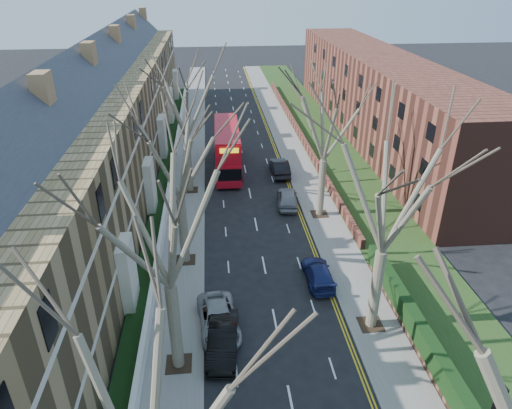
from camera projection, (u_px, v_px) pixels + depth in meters
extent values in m
cube|color=slate|center=(191.00, 151.00, 53.98)|extent=(3.00, 102.00, 0.12)
cube|color=slate|center=(291.00, 147.00, 55.02)|extent=(3.00, 102.00, 0.12)
cube|color=olive|center=(104.00, 135.00, 43.96)|extent=(9.00, 78.00, 10.00)
cube|color=#31333C|center=(93.00, 71.00, 41.19)|extent=(4.67, 78.00, 4.67)
cube|color=silver|center=(152.00, 148.00, 45.03)|extent=(0.12, 78.00, 0.35)
cube|color=silver|center=(148.00, 113.00, 43.42)|extent=(0.12, 78.00, 0.35)
cube|color=brown|center=(377.00, 96.00, 57.27)|extent=(8.00, 54.00, 10.00)
cube|color=brown|center=(299.00, 132.00, 58.46)|extent=(0.35, 54.00, 0.90)
cube|color=brown|center=(450.00, 402.00, 22.33)|extent=(0.40, 24.00, 0.60)
cube|color=black|center=(454.00, 389.00, 21.92)|extent=(0.70, 24.00, 1.20)
cube|color=white|center=(172.00, 174.00, 46.51)|extent=(0.30, 78.00, 1.00)
cube|color=#1E3B15|center=(327.00, 145.00, 55.37)|extent=(6.00, 102.00, 0.06)
cube|color=black|center=(501.00, 387.00, 13.69)|extent=(0.18, 0.50, 0.22)
cylinder|color=#69604B|center=(175.00, 327.00, 23.63)|extent=(0.64, 0.64, 5.25)
cube|color=#2D2116|center=(179.00, 364.00, 24.83)|extent=(1.40, 1.40, 0.05)
cylinder|color=#69604B|center=(183.00, 231.00, 32.50)|extent=(0.64, 0.64, 5.07)
cube|color=#2D2116|center=(186.00, 260.00, 33.66)|extent=(1.40, 1.40, 0.05)
cylinder|color=#69604B|center=(189.00, 165.00, 43.05)|extent=(0.60, 0.60, 5.25)
cube|color=#2D2116|center=(191.00, 190.00, 44.26)|extent=(1.40, 1.40, 0.05)
cylinder|color=#69604B|center=(376.00, 290.00, 26.38)|extent=(0.64, 0.64, 5.25)
cube|color=#2D2116|center=(371.00, 324.00, 27.59)|extent=(1.40, 1.40, 0.05)
cylinder|color=#69604B|center=(321.00, 188.00, 38.79)|extent=(0.60, 0.60, 5.07)
cube|color=#2D2116|center=(319.00, 214.00, 39.95)|extent=(1.40, 1.40, 0.05)
cube|color=#B00C1A|center=(228.00, 157.00, 48.44)|extent=(2.68, 11.10, 2.21)
cube|color=#B00C1A|center=(227.00, 138.00, 47.46)|extent=(2.67, 10.55, 2.01)
cube|color=black|center=(227.00, 153.00, 48.23)|extent=(2.68, 10.22, 0.91)
cube|color=black|center=(227.00, 137.00, 47.41)|extent=(2.68, 10.00, 0.91)
imported|color=black|center=(223.00, 340.00, 25.53)|extent=(2.04, 4.77, 1.53)
imported|color=#949499|center=(218.00, 319.00, 27.17)|extent=(2.76, 5.13, 1.37)
imported|color=navy|center=(318.00, 273.00, 31.35)|extent=(1.78, 4.37, 1.27)
imported|color=gray|center=(287.00, 198.00, 41.37)|extent=(2.28, 4.62, 1.51)
imported|color=black|center=(280.00, 167.00, 47.59)|extent=(1.70, 4.83, 1.59)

